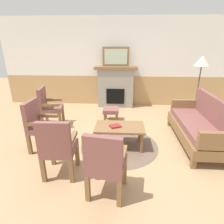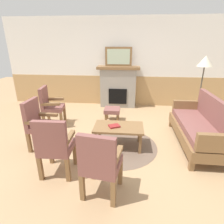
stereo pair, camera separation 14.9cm
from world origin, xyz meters
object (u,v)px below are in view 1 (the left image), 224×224
at_px(fireplace, 116,86).
at_px(footstool, 111,111).
at_px(framed_picture, 116,57).
at_px(armchair_by_window_left, 49,106).
at_px(coffee_table, 120,129).
at_px(book_on_table, 115,126).
at_px(armchair_front_center, 58,146).
at_px(armchair_front_left, 106,162).
at_px(floor_lamp_by_couch, 202,65).
at_px(couch, 199,126).
at_px(armchair_near_fireplace, 39,123).

xyz_separation_m(fireplace, footstool, (-0.07, -1.24, -0.37)).
bearing_deg(framed_picture, armchair_by_window_left, -133.94).
distance_m(framed_picture, coffee_table, 2.74).
relative_size(fireplace, footstool, 3.25).
xyz_separation_m(book_on_table, armchair_front_center, (-0.82, -0.91, 0.08)).
bearing_deg(armchair_front_center, armchair_front_left, -25.49).
bearing_deg(armchair_front_center, armchair_by_window_left, 114.97).
xyz_separation_m(framed_picture, armchair_front_center, (-0.73, -3.41, -1.02)).
bearing_deg(armchair_front_center, fireplace, 78.00).
distance_m(fireplace, floor_lamp_by_couch, 2.50).
height_order(framed_picture, armchair_front_left, framed_picture).
xyz_separation_m(book_on_table, armchair_by_window_left, (-1.65, 0.88, 0.08)).
bearing_deg(armchair_by_window_left, fireplace, 46.06).
xyz_separation_m(couch, armchair_front_center, (-2.50, -1.15, 0.14)).
distance_m(coffee_table, footstool, 1.26).
distance_m(couch, footstool, 2.11).
distance_m(couch, armchair_front_center, 2.75).
bearing_deg(armchair_front_center, couch, 24.73).
distance_m(coffee_table, armchair_front_center, 1.31).
bearing_deg(book_on_table, armchair_near_fireplace, -174.15).
relative_size(couch, footstool, 4.50).
bearing_deg(fireplace, footstool, -93.20).
height_order(fireplace, framed_picture, framed_picture).
distance_m(fireplace, armchair_front_center, 3.49).
relative_size(armchair_near_fireplace, floor_lamp_by_couch, 0.58).
relative_size(couch, armchair_front_center, 1.84).
height_order(framed_picture, footstool, framed_picture).
height_order(framed_picture, book_on_table, framed_picture).
bearing_deg(couch, armchair_front_left, -139.33).
relative_size(framed_picture, floor_lamp_by_couch, 0.48).
height_order(framed_picture, couch, framed_picture).
height_order(couch, book_on_table, couch).
relative_size(footstool, armchair_near_fireplace, 0.41).
bearing_deg(book_on_table, armchair_by_window_left, 151.94).
bearing_deg(fireplace, armchair_near_fireplace, -116.91).
bearing_deg(framed_picture, coffee_table, -85.92).
bearing_deg(book_on_table, floor_lamp_by_couch, 35.62).
height_order(coffee_table, armchair_near_fireplace, armchair_near_fireplace).
bearing_deg(fireplace, framed_picture, 90.00).
height_order(book_on_table, floor_lamp_by_couch, floor_lamp_by_couch).
bearing_deg(fireplace, book_on_table, -87.88).
distance_m(book_on_table, floor_lamp_by_couch, 2.69).
height_order(framed_picture, floor_lamp_by_couch, framed_picture).
relative_size(framed_picture, coffee_table, 0.83).
xyz_separation_m(fireplace, armchair_near_fireplace, (-1.34, -2.65, -0.11)).
bearing_deg(coffee_table, fireplace, 94.08).
bearing_deg(armchair_by_window_left, framed_picture, 46.06).
relative_size(framed_picture, armchair_near_fireplace, 0.82).
bearing_deg(armchair_front_center, footstool, 73.20).
bearing_deg(coffee_table, armchair_front_center, -133.84).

